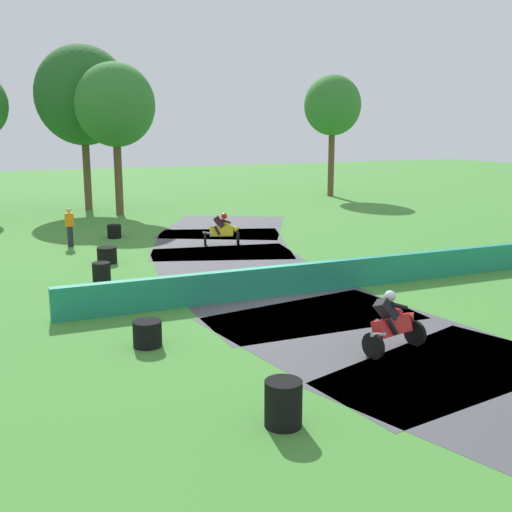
{
  "coord_description": "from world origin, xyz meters",
  "views": [
    {
      "loc": [
        -7.97,
        -16.09,
        4.97
      ],
      "look_at": [
        0.09,
        1.6,
        0.9
      ],
      "focal_mm": 43.56,
      "sensor_mm": 36.0,
      "label": 1
    }
  ],
  "objects_px": {
    "motorcycle_lead_yellow": "(223,230)",
    "track_marshal": "(70,227)",
    "tire_stack_extra_a": "(283,403)",
    "motorcycle_chase_red": "(394,323)",
    "tire_stack_near": "(114,231)",
    "tire_stack_mid_b": "(102,275)",
    "tire_stack_far": "(147,334)",
    "tire_stack_mid_a": "(107,255)"
  },
  "relations": [
    {
      "from": "motorcycle_chase_red",
      "to": "track_marshal",
      "type": "xyz_separation_m",
      "value": [
        -4.83,
        15.74,
        0.19
      ]
    },
    {
      "from": "tire_stack_far",
      "to": "motorcycle_chase_red",
      "type": "bearing_deg",
      "value": -26.64
    },
    {
      "from": "motorcycle_lead_yellow",
      "to": "track_marshal",
      "type": "relative_size",
      "value": 1.07
    },
    {
      "from": "motorcycle_chase_red",
      "to": "tire_stack_mid_a",
      "type": "xyz_separation_m",
      "value": [
        -4.08,
        11.83,
        -0.33
      ]
    },
    {
      "from": "tire_stack_far",
      "to": "motorcycle_lead_yellow",
      "type": "bearing_deg",
      "value": 60.57
    },
    {
      "from": "tire_stack_near",
      "to": "motorcycle_chase_red",
      "type": "bearing_deg",
      "value": -80.94
    },
    {
      "from": "motorcycle_lead_yellow",
      "to": "tire_stack_mid_a",
      "type": "bearing_deg",
      "value": -162.3
    },
    {
      "from": "motorcycle_lead_yellow",
      "to": "tire_stack_extra_a",
      "type": "xyz_separation_m",
      "value": [
        -5.12,
        -15.75,
        -0.23
      ]
    },
    {
      "from": "tire_stack_far",
      "to": "tire_stack_near",
      "type": "bearing_deg",
      "value": 81.04
    },
    {
      "from": "motorcycle_lead_yellow",
      "to": "tire_stack_mid_a",
      "type": "relative_size",
      "value": 2.41
    },
    {
      "from": "tire_stack_near",
      "to": "track_marshal",
      "type": "height_order",
      "value": "track_marshal"
    },
    {
      "from": "tire_stack_extra_a",
      "to": "track_marshal",
      "type": "xyz_separation_m",
      "value": [
        -0.91,
        17.98,
        0.42
      ]
    },
    {
      "from": "tire_stack_near",
      "to": "tire_stack_mid_a",
      "type": "bearing_deg",
      "value": -104.62
    },
    {
      "from": "motorcycle_chase_red",
      "to": "tire_stack_mid_b",
      "type": "xyz_separation_m",
      "value": [
        -4.94,
        8.32,
        -0.23
      ]
    },
    {
      "from": "tire_stack_mid_b",
      "to": "track_marshal",
      "type": "height_order",
      "value": "track_marshal"
    },
    {
      "from": "motorcycle_chase_red",
      "to": "tire_stack_extra_a",
      "type": "bearing_deg",
      "value": -150.28
    },
    {
      "from": "motorcycle_chase_red",
      "to": "tire_stack_far",
      "type": "xyz_separation_m",
      "value": [
        -5.01,
        2.51,
        -0.33
      ]
    },
    {
      "from": "motorcycle_lead_yellow",
      "to": "tire_stack_near",
      "type": "height_order",
      "value": "motorcycle_lead_yellow"
    },
    {
      "from": "tire_stack_near",
      "to": "tire_stack_mid_b",
      "type": "bearing_deg",
      "value": -104.28
    },
    {
      "from": "track_marshal",
      "to": "tire_stack_extra_a",
      "type": "bearing_deg",
      "value": -87.11
    },
    {
      "from": "tire_stack_mid_a",
      "to": "tire_stack_mid_b",
      "type": "height_order",
      "value": "tire_stack_mid_b"
    },
    {
      "from": "tire_stack_far",
      "to": "tire_stack_extra_a",
      "type": "distance_m",
      "value": 4.88
    },
    {
      "from": "motorcycle_chase_red",
      "to": "motorcycle_lead_yellow",
      "type": "bearing_deg",
      "value": 84.94
    },
    {
      "from": "motorcycle_lead_yellow",
      "to": "tire_stack_far",
      "type": "relative_size",
      "value": 2.62
    },
    {
      "from": "motorcycle_lead_yellow",
      "to": "tire_stack_mid_b",
      "type": "relative_size",
      "value": 2.17
    },
    {
      "from": "tire_stack_near",
      "to": "tire_stack_mid_a",
      "type": "xyz_separation_m",
      "value": [
        -1.36,
        -5.22,
        -0.0
      ]
    },
    {
      "from": "motorcycle_chase_red",
      "to": "tire_stack_far",
      "type": "distance_m",
      "value": 5.61
    },
    {
      "from": "motorcycle_chase_red",
      "to": "tire_stack_mid_a",
      "type": "relative_size",
      "value": 2.33
    },
    {
      "from": "tire_stack_extra_a",
      "to": "track_marshal",
      "type": "bearing_deg",
      "value": 92.89
    },
    {
      "from": "tire_stack_mid_b",
      "to": "tire_stack_extra_a",
      "type": "height_order",
      "value": "same"
    },
    {
      "from": "tire_stack_far",
      "to": "tire_stack_extra_a",
      "type": "height_order",
      "value": "tire_stack_extra_a"
    },
    {
      "from": "motorcycle_lead_yellow",
      "to": "tire_stack_mid_a",
      "type": "distance_m",
      "value": 5.55
    },
    {
      "from": "motorcycle_lead_yellow",
      "to": "motorcycle_chase_red",
      "type": "bearing_deg",
      "value": -95.06
    },
    {
      "from": "tire_stack_near",
      "to": "tire_stack_mid_b",
      "type": "xyz_separation_m",
      "value": [
        -2.22,
        -8.73,
        0.1
      ]
    },
    {
      "from": "tire_stack_near",
      "to": "tire_stack_mid_b",
      "type": "relative_size",
      "value": 0.78
    },
    {
      "from": "motorcycle_lead_yellow",
      "to": "tire_stack_far",
      "type": "xyz_separation_m",
      "value": [
        -6.21,
        -11.0,
        -0.33
      ]
    },
    {
      "from": "tire_stack_mid_b",
      "to": "tire_stack_far",
      "type": "height_order",
      "value": "tire_stack_mid_b"
    },
    {
      "from": "motorcycle_lead_yellow",
      "to": "track_marshal",
      "type": "height_order",
      "value": "track_marshal"
    },
    {
      "from": "tire_stack_mid_b",
      "to": "track_marshal",
      "type": "relative_size",
      "value": 0.49
    },
    {
      "from": "motorcycle_chase_red",
      "to": "tire_stack_near",
      "type": "bearing_deg",
      "value": 99.06
    },
    {
      "from": "tire_stack_mid_b",
      "to": "tire_stack_far",
      "type": "distance_m",
      "value": 5.81
    },
    {
      "from": "tire_stack_mid_a",
      "to": "tire_stack_extra_a",
      "type": "relative_size",
      "value": 0.9
    }
  ]
}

